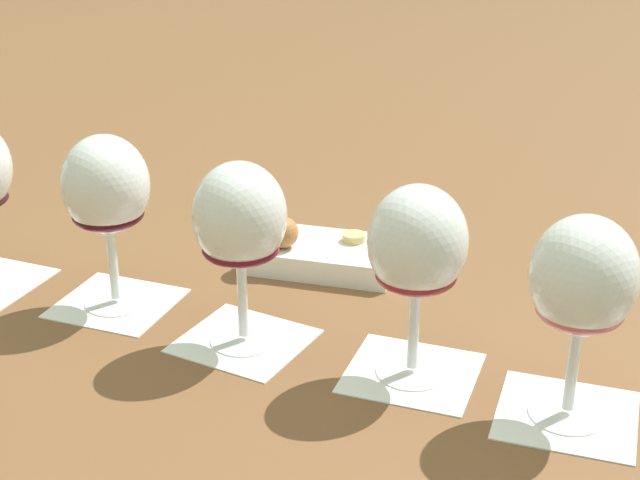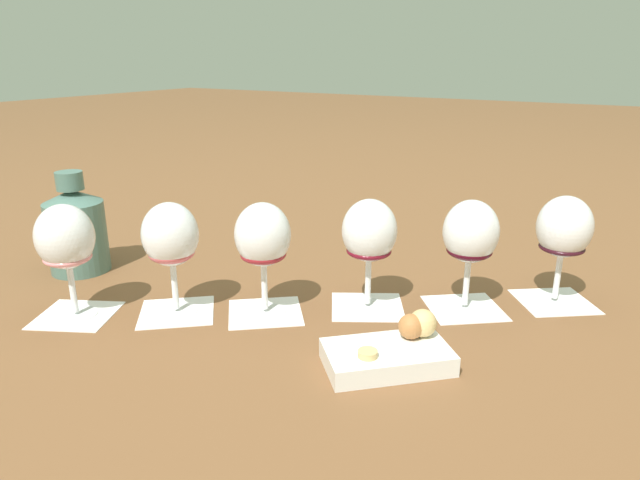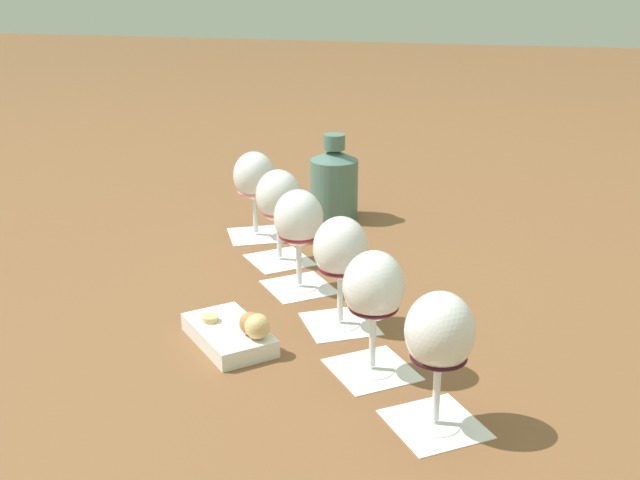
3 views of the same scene
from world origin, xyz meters
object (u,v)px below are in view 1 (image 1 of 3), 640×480
Objects in this scene: wine_glass_3 at (240,223)px; wine_glass_1 at (583,285)px; wine_glass_2 at (417,250)px; wine_glass_4 at (106,192)px; snack_dish at (313,250)px.

wine_glass_1 is at bearing -145.36° from wine_glass_3.
wine_glass_1 and wine_glass_2 have the same top height.
wine_glass_4 is (0.13, 0.07, -0.00)m from wine_glass_3.
wine_glass_3 is (0.23, 0.16, 0.00)m from wine_glass_1.
wine_glass_1 and wine_glass_3 have the same top height.
wine_glass_3 and wine_glass_4 have the same top height.
wine_glass_1 is at bearing -174.97° from snack_dish.
wine_glass_2 and wine_glass_4 have the same top height.
wine_glass_2 reaches higher than snack_dish.
snack_dish is (0.10, -0.13, -0.10)m from wine_glass_3.
wine_glass_3 is at bearing 127.08° from snack_dish.
wine_glass_2 is 0.15m from wine_glass_3.
wine_glass_1 is at bearing -149.52° from wine_glass_2.
wine_glass_1 is 0.13m from wine_glass_2.
wine_glass_2 and wine_glass_3 have the same top height.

